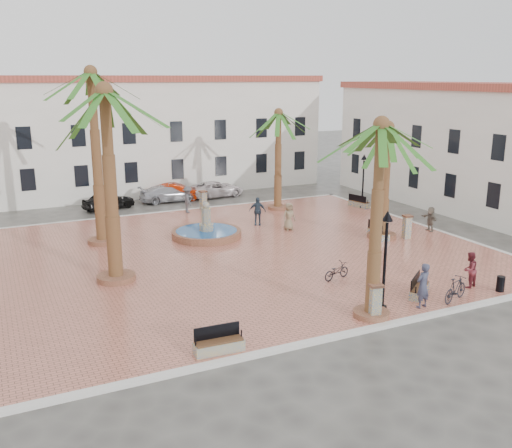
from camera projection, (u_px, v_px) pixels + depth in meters
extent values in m
plane|color=#56544F|center=(240.00, 254.00, 31.13)|extent=(120.00, 120.00, 0.00)
cube|color=#C9715C|center=(239.00, 253.00, 31.11)|extent=(26.00, 22.00, 0.15)
cube|color=silver|center=(177.00, 211.00, 40.72)|extent=(26.30, 0.30, 0.16)
cube|color=silver|center=(357.00, 332.00, 21.50)|extent=(26.30, 0.30, 0.16)
cube|color=silver|center=(425.00, 227.00, 36.53)|extent=(0.30, 22.30, 0.16)
cube|color=white|center=(142.00, 137.00, 47.48)|extent=(30.00, 7.00, 9.00)
cube|color=#B24939|center=(139.00, 79.00, 46.28)|extent=(30.40, 7.40, 0.50)
cube|color=black|center=(28.00, 180.00, 41.11)|extent=(1.00, 0.12, 1.60)
cube|color=black|center=(81.00, 176.00, 42.67)|extent=(1.00, 0.12, 1.60)
cube|color=black|center=(131.00, 172.00, 44.23)|extent=(1.00, 0.12, 1.60)
cube|color=black|center=(177.00, 169.00, 45.79)|extent=(1.00, 0.12, 1.60)
cube|color=black|center=(221.00, 166.00, 47.36)|extent=(1.00, 0.12, 1.60)
cube|color=black|center=(261.00, 163.00, 48.92)|extent=(1.00, 0.12, 1.60)
cube|color=black|center=(299.00, 160.00, 50.48)|extent=(1.00, 0.12, 1.60)
cube|color=black|center=(24.00, 138.00, 40.35)|extent=(1.00, 0.12, 1.60)
cube|color=black|center=(78.00, 136.00, 41.92)|extent=(1.00, 0.12, 1.60)
cube|color=black|center=(129.00, 133.00, 43.48)|extent=(1.00, 0.12, 1.60)
cube|color=black|center=(176.00, 131.00, 45.04)|extent=(1.00, 0.12, 1.60)
cube|color=black|center=(220.00, 130.00, 46.60)|extent=(1.00, 0.12, 1.60)
cube|color=black|center=(261.00, 128.00, 48.17)|extent=(1.00, 0.12, 1.60)
cube|color=black|center=(300.00, 126.00, 49.73)|extent=(1.00, 0.12, 1.60)
cube|color=white|center=(487.00, 152.00, 40.14)|extent=(7.00, 26.00, 8.50)
cube|color=#B24939|center=(494.00, 87.00, 39.01)|extent=(7.40, 26.40, 0.50)
cube|color=black|center=(494.00, 195.00, 35.67)|extent=(0.12, 1.00, 1.60)
cube|color=black|center=(451.00, 185.00, 38.91)|extent=(0.12, 1.00, 1.60)
cube|color=black|center=(414.00, 177.00, 42.16)|extent=(0.12, 1.00, 1.60)
cube|color=black|center=(383.00, 170.00, 45.40)|extent=(0.12, 1.00, 1.60)
cube|color=black|center=(356.00, 164.00, 48.65)|extent=(0.12, 1.00, 1.60)
cube|color=black|center=(499.00, 147.00, 34.91)|extent=(0.12, 1.00, 1.60)
cube|color=black|center=(454.00, 141.00, 38.16)|extent=(0.12, 1.00, 1.60)
cube|color=black|center=(417.00, 136.00, 41.41)|extent=(0.12, 1.00, 1.60)
cube|color=black|center=(385.00, 132.00, 44.65)|extent=(0.12, 1.00, 1.60)
cube|color=black|center=(357.00, 128.00, 47.90)|extent=(0.12, 1.00, 1.60)
cylinder|color=#955C42|center=(207.00, 234.00, 33.93)|extent=(4.14, 4.14, 0.39)
cylinder|color=#194C8C|center=(206.00, 231.00, 33.89)|extent=(3.64, 3.64, 0.06)
cylinder|color=gray|center=(206.00, 230.00, 33.88)|extent=(0.89, 0.89, 0.79)
cylinder|color=gray|center=(206.00, 218.00, 33.68)|extent=(0.59, 0.59, 1.18)
sphere|color=gray|center=(206.00, 205.00, 33.50)|extent=(0.43, 0.43, 0.43)
cylinder|color=#955C42|center=(102.00, 241.00, 32.73)|extent=(1.65, 1.65, 0.25)
cylinder|color=brown|center=(97.00, 158.00, 31.53)|extent=(0.54, 0.54, 9.27)
sphere|color=brown|center=(90.00, 72.00, 30.37)|extent=(0.72, 0.72, 0.72)
cylinder|color=#955C42|center=(116.00, 277.00, 26.72)|extent=(1.79, 1.79, 0.27)
cylinder|color=brown|center=(110.00, 186.00, 25.63)|extent=(0.58, 0.58, 8.41)
sphere|color=brown|center=(104.00, 90.00, 24.57)|extent=(0.78, 0.78, 0.78)
cylinder|color=#955C42|center=(371.00, 313.00, 22.72)|extent=(1.45, 1.45, 0.22)
cylinder|color=brown|center=(376.00, 222.00, 21.77)|extent=(0.47, 0.47, 7.36)
sphere|color=brown|center=(382.00, 124.00, 20.85)|extent=(0.63, 0.63, 0.63)
cylinder|color=#955C42|center=(382.00, 235.00, 33.80)|extent=(1.70, 1.70, 0.25)
cylinder|color=brown|center=(385.00, 181.00, 32.98)|extent=(0.55, 0.55, 6.24)
sphere|color=brown|center=(388.00, 127.00, 32.20)|extent=(0.74, 0.74, 0.74)
cylinder|color=#955C42|center=(278.00, 207.00, 41.13)|extent=(1.44, 1.44, 0.22)
cylinder|color=brown|center=(278.00, 160.00, 40.27)|extent=(0.47, 0.47, 6.63)
sphere|color=brown|center=(279.00, 113.00, 39.44)|extent=(0.63, 0.63, 0.63)
cube|color=gray|center=(219.00, 347.00, 19.72)|extent=(1.79, 0.63, 0.39)
cube|color=#56351E|center=(219.00, 341.00, 19.66)|extent=(1.69, 0.57, 0.06)
cube|color=black|center=(217.00, 331.00, 19.79)|extent=(1.66, 0.13, 0.49)
cylinder|color=black|center=(196.00, 342.00, 19.32)|extent=(0.05, 0.05, 0.29)
cylinder|color=black|center=(241.00, 334.00, 19.94)|extent=(0.05, 0.05, 0.29)
cube|color=gray|center=(419.00, 291.00, 24.84)|extent=(1.67, 1.43, 0.38)
cube|color=#56351E|center=(420.00, 287.00, 24.78)|extent=(1.56, 1.34, 0.06)
cube|color=black|center=(415.00, 280.00, 24.81)|extent=(1.31, 1.00, 0.47)
cylinder|color=black|center=(416.00, 290.00, 24.07)|extent=(0.05, 0.05, 0.28)
cylinder|color=black|center=(424.00, 279.00, 25.44)|extent=(0.05, 0.05, 0.28)
cube|color=gray|center=(378.00, 234.00, 33.75)|extent=(0.83, 1.87, 0.40)
cube|color=#56351E|center=(378.00, 231.00, 33.69)|extent=(0.77, 1.76, 0.06)
cube|color=black|center=(375.00, 226.00, 33.57)|extent=(0.32, 1.69, 0.50)
cylinder|color=black|center=(386.00, 232.00, 32.87)|extent=(0.05, 0.05, 0.30)
cylinder|color=black|center=(372.00, 225.00, 34.46)|extent=(0.05, 0.05, 0.30)
cube|color=gray|center=(359.00, 204.00, 41.77)|extent=(0.93, 1.78, 0.38)
cube|color=#56351E|center=(359.00, 201.00, 41.71)|extent=(0.86, 1.67, 0.06)
cube|color=black|center=(357.00, 198.00, 41.52)|extent=(0.45, 1.57, 0.47)
cylinder|color=black|center=(368.00, 202.00, 41.09)|extent=(0.05, 0.05, 0.28)
cylinder|color=black|center=(351.00, 198.00, 42.28)|extent=(0.05, 0.05, 0.28)
cylinder|color=black|center=(382.00, 308.00, 23.36)|extent=(0.37, 0.37, 0.16)
cylinder|color=black|center=(385.00, 264.00, 22.89)|extent=(0.12, 0.12, 3.71)
cone|color=black|center=(388.00, 216.00, 22.38)|extent=(0.45, 0.45, 0.41)
sphere|color=beige|center=(387.00, 219.00, 22.42)|extent=(0.25, 0.25, 0.25)
cylinder|color=black|center=(362.00, 207.00, 41.47)|extent=(0.35, 0.35, 0.15)
cylinder|color=black|center=(363.00, 183.00, 41.03)|extent=(0.12, 0.12, 3.47)
cone|color=black|center=(364.00, 157.00, 40.56)|extent=(0.42, 0.42, 0.39)
sphere|color=beige|center=(364.00, 159.00, 40.59)|extent=(0.23, 0.23, 0.23)
cube|color=gray|center=(375.00, 303.00, 22.34)|extent=(0.49, 0.49, 1.35)
cube|color=#955C42|center=(376.00, 285.00, 22.16)|extent=(0.61, 0.61, 0.10)
cube|color=gray|center=(203.00, 201.00, 40.75)|extent=(0.45, 0.45, 1.28)
cube|color=#955C42|center=(203.00, 191.00, 40.58)|extent=(0.56, 0.56, 0.10)
cube|color=gray|center=(407.00, 228.00, 33.51)|extent=(0.46, 0.46, 1.30)
cube|color=#955C42|center=(408.00, 216.00, 33.33)|extent=(0.58, 0.58, 0.10)
cylinder|color=black|center=(501.00, 284.00, 25.29)|extent=(0.36, 0.36, 0.70)
imported|color=#393B53|center=(423.00, 285.00, 23.38)|extent=(0.77, 0.58, 1.91)
imported|color=black|center=(337.00, 271.00, 26.79)|extent=(1.60, 0.86, 0.80)
imported|color=maroon|center=(470.00, 270.00, 25.68)|extent=(0.94, 0.81, 1.66)
imported|color=black|center=(456.00, 289.00, 24.13)|extent=(1.86, 1.07, 1.08)
imported|color=#837155|center=(289.00, 216.00, 35.30)|extent=(0.87, 0.60, 1.72)
imported|color=#2D3D4F|center=(257.00, 211.00, 36.49)|extent=(1.15, 0.89, 1.82)
imported|color=#4B4B50|center=(188.00, 199.00, 39.82)|extent=(0.76, 1.25, 1.87)
imported|color=#71675A|center=(430.00, 219.00, 35.11)|extent=(0.58, 1.45, 1.53)
imported|color=black|center=(109.00, 201.00, 41.56)|extent=(4.05, 2.55, 1.29)
imported|color=#A32005|center=(177.00, 192.00, 44.53)|extent=(4.27, 2.22, 1.34)
imported|color=#AFB0B9|center=(168.00, 194.00, 44.08)|extent=(4.38, 1.80, 1.27)
imported|color=white|center=(216.00, 189.00, 45.91)|extent=(4.67, 2.47, 1.25)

